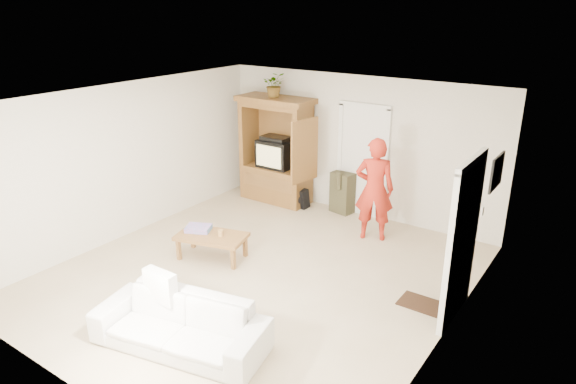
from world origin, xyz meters
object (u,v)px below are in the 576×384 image
object	(u,v)px
armoire	(277,157)
coffee_table	(212,238)
sofa	(180,324)
man	(374,189)

from	to	relation	value
armoire	coffee_table	xyz separation A→B (m)	(0.65, -2.66, -0.56)
sofa	armoire	bearing A→B (deg)	100.51
man	coffee_table	world-z (taller)	man
man	sofa	size ratio (longest dim) A/B	0.86
man	coffee_table	distance (m)	2.79
man	sofa	distance (m)	4.05
armoire	sofa	bearing A→B (deg)	-67.54
armoire	coffee_table	size ratio (longest dim) A/B	1.76
sofa	coffee_table	bearing A→B (deg)	111.27
sofa	coffee_table	size ratio (longest dim) A/B	1.72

